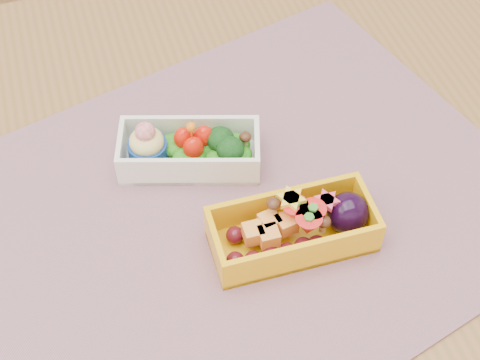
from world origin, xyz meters
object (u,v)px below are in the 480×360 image
object	(u,v)px
bento_white	(189,150)
bento_yellow	(296,228)
placemat	(234,209)
table	(256,243)

from	to	relation	value
bento_white	bento_yellow	world-z (taller)	bento_white
placemat	bento_white	world-z (taller)	bento_white
table	placemat	distance (m)	0.11
placemat	bento_yellow	distance (m)	0.08
placemat	table	bearing A→B (deg)	28.10
bento_white	placemat	bearing A→B (deg)	-51.65
placemat	bento_white	bearing A→B (deg)	111.29
table	bento_white	bearing A→B (deg)	136.32
table	bento_yellow	xyz separation A→B (m)	(0.01, -0.07, 0.12)
table	bento_yellow	distance (m)	0.15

